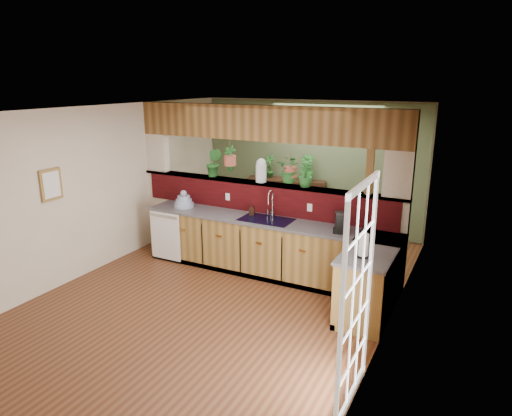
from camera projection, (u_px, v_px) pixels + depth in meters
The scene contains 28 objects.
ground at pixel (221, 295), 6.54m from camera, with size 4.60×7.00×0.01m, color #562F1A.
ceiling at pixel (216, 110), 5.83m from camera, with size 4.60×7.00×0.01m, color brown.
wall_back at pixel (310, 166), 9.18m from camera, with size 4.60×0.02×2.60m, color beige.
wall_left at pixel (94, 190), 7.20m from camera, with size 0.02×7.00×2.60m, color beige.
wall_right at pixel (391, 233), 5.18m from camera, with size 0.02×7.00×2.60m, color beige.
pass_through_partition at pixel (264, 194), 7.36m from camera, with size 4.60×0.21×2.60m.
pass_through_ledge at pixel (263, 183), 7.32m from camera, with size 4.60×0.21×0.04m, color brown.
header_beam at pixel (263, 123), 7.06m from camera, with size 4.60×0.15×0.55m, color brown.
sage_backwall at pixel (310, 166), 9.16m from camera, with size 4.55×0.02×2.55m, color #556646.
countertop at pixel (298, 256), 6.79m from camera, with size 4.14×1.52×0.90m.
dishwasher at pixel (165, 236), 7.63m from camera, with size 0.58×0.03×0.82m.
navy_sink at pixel (266, 224), 7.04m from camera, with size 0.82×0.50×0.18m.
french_door at pixel (357, 300), 4.14m from camera, with size 0.06×1.02×2.16m, color white.
framed_print at pixel (51, 185), 6.43m from camera, with size 0.04×0.35×0.45m.
faucet at pixel (271, 203), 7.09m from camera, with size 0.19×0.19×0.44m.
dish_stack at pixel (184, 202), 7.68m from camera, with size 0.33×0.33×0.29m.
soap_dispenser at pixel (252, 210), 7.23m from camera, with size 0.08×0.08×0.18m, color #331C12.
coffee_maker at pixel (340, 223), 6.42m from camera, with size 0.15×0.25×0.28m.
paper_towel at pixel (364, 246), 5.51m from camera, with size 0.15×0.15×0.31m.
glass_jar at pixel (261, 170), 7.28m from camera, with size 0.17×0.17×0.38m.
ledge_plant_left at pixel (214, 163), 7.65m from camera, with size 0.27×0.21×0.48m, color #1E551F.
ledge_plant_right at pixel (306, 174), 6.94m from camera, with size 0.22×0.22×0.39m, color #1E551F.
hanging_plant_a at pixel (230, 150), 7.45m from camera, with size 0.23×0.20×0.55m.
hanging_plant_b at pixel (291, 157), 6.99m from camera, with size 0.43×0.39×0.55m.
shelving_console at pixel (286, 205), 9.36m from camera, with size 1.61×0.43×1.07m, color black.
shelf_plant_a at pixel (270, 166), 9.32m from camera, with size 0.25×0.17×0.47m, color #1E551F.
shelf_plant_b at pixel (307, 168), 8.96m from camera, with size 0.30×0.30×0.53m, color #1E551F.
floor_plant at pixel (335, 237), 7.81m from camera, with size 0.67×0.58×0.74m, color #1E551F.
Camera 1 is at (3.17, -5.06, 2.99)m, focal length 32.00 mm.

